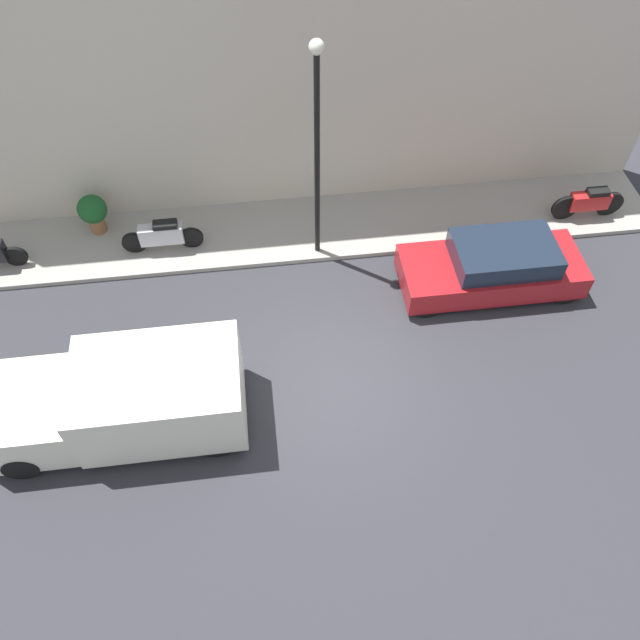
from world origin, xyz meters
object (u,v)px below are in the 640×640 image
at_px(motorcycle_red, 589,202).
at_px(streetlamp, 317,138).
at_px(delivery_van, 122,399).
at_px(potted_plant, 93,211).
at_px(scooter_silver, 162,235).
at_px(parked_car, 494,267).

xyz_separation_m(motorcycle_red, streetlamp, (-0.35, 6.83, 2.71)).
distance_m(delivery_van, potted_plant, 5.60).
distance_m(scooter_silver, streetlamp, 4.57).
bearing_deg(potted_plant, delivery_van, -168.61).
height_order(delivery_van, streetlamp, streetlamp).
xyz_separation_m(parked_car, motorcycle_red, (1.86, -3.01, -0.03)).
relative_size(streetlamp, potted_plant, 5.09).
height_order(scooter_silver, streetlamp, streetlamp).
bearing_deg(motorcycle_red, delivery_van, 112.18).
relative_size(scooter_silver, potted_plant, 1.86).
distance_m(parked_car, motorcycle_red, 3.54).
xyz_separation_m(parked_car, potted_plant, (2.86, 9.09, 0.13)).
height_order(streetlamp, potted_plant, streetlamp).
bearing_deg(scooter_silver, delivery_van, 173.42).
xyz_separation_m(parked_car, scooter_silver, (2.01, 7.45, -0.04)).
bearing_deg(streetlamp, delivery_van, 134.75).
distance_m(delivery_van, streetlamp, 6.36).
bearing_deg(motorcycle_red, parked_car, 121.67).
height_order(motorcycle_red, potted_plant, potted_plant).
bearing_deg(parked_car, scooter_silver, 74.94).
distance_m(scooter_silver, motorcycle_red, 10.47).
bearing_deg(potted_plant, parked_car, -107.46).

